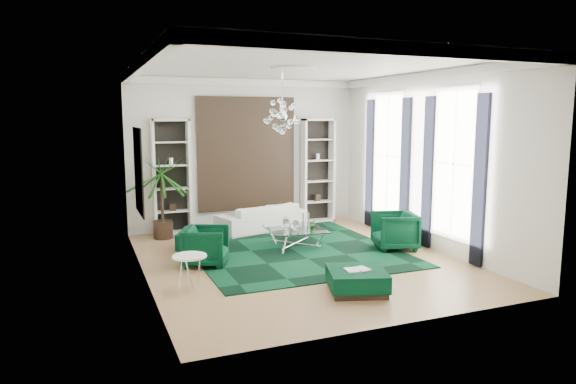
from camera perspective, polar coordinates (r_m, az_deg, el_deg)
name	(u,v)px	position (r m, az deg, el deg)	size (l,w,h in m)	color
floor	(299,260)	(10.38, 1.27, -7.59)	(6.00, 7.00, 0.02)	tan
ceiling	(300,65)	(10.03, 1.34, 13.90)	(6.00, 7.00, 0.02)	white
wall_back	(246,154)	(13.31, -4.69, 4.26)	(6.00, 0.02, 3.80)	silver
wall_front	(404,188)	(6.96, 12.80, 0.39)	(6.00, 0.02, 3.80)	silver
wall_left	(140,172)	(9.26, -16.08, 2.20)	(0.02, 7.00, 3.80)	silver
wall_right	(427,161)	(11.54, 15.19, 3.39)	(0.02, 7.00, 3.80)	silver
crown_molding	(300,71)	(10.02, 1.34, 13.27)	(6.00, 7.00, 0.18)	white
ceiling_medallion	(294,69)	(10.30, 0.66, 13.53)	(0.90, 0.90, 0.05)	white
tapestry	(247,154)	(13.26, -4.63, 4.25)	(2.50, 0.06, 2.80)	black
shelving_left	(172,177)	(12.72, -12.82, 1.63)	(0.90, 0.38, 2.80)	white
shelving_right	(318,171)	(13.87, 3.30, 2.37)	(0.90, 0.38, 2.80)	white
painting	(139,171)	(9.86, -16.21, 2.26)	(0.04, 1.30, 1.60)	black
window_near	(454,164)	(10.83, 17.97, 2.96)	(0.03, 1.10, 2.90)	white
curtain_near_a	(480,181)	(10.25, 20.55, 1.15)	(0.07, 0.30, 3.25)	black
curtain_near_b	(428,173)	(11.44, 15.28, 2.08)	(0.07, 0.30, 3.25)	black
window_far	(388,156)	(12.76, 11.05, 3.96)	(0.03, 1.10, 2.90)	white
curtain_far_a	(405,169)	(12.11, 12.89, 2.50)	(0.07, 0.30, 3.25)	black
curtain_far_b	(370,163)	(13.42, 9.08, 3.15)	(0.07, 0.30, 3.25)	black
rug	(289,247)	(11.29, 0.07, -6.16)	(4.20, 5.00, 0.02)	black
sofa	(261,217)	(12.95, -2.96, -2.84)	(2.27, 0.89, 0.66)	white
armchair_left	(206,246)	(10.06, -9.13, -5.95)	(0.80, 0.82, 0.75)	black
armchair_right	(395,231)	(11.35, 11.77, -4.24)	(0.86, 0.88, 0.80)	black
coffee_table	(295,238)	(11.33, 0.82, -5.09)	(1.20, 1.20, 0.41)	white
ottoman_side	(203,241)	(11.15, -9.39, -5.37)	(0.98, 0.98, 0.43)	black
ottoman_front	(357,281)	(8.58, 7.67, -9.76)	(0.92, 0.92, 0.37)	black
book	(357,269)	(8.52, 7.69, -8.49)	(0.40, 0.27, 0.03)	white
side_table	(190,272)	(8.81, -10.85, -8.73)	(0.57, 0.57, 0.55)	white
palm	(162,186)	(12.30, -13.87, 0.68)	(1.56, 1.56, 2.50)	#1D5D16
chandelier	(282,116)	(10.45, -0.64, 8.40)	(0.83, 0.83, 0.75)	white
table_plant	(313,224)	(11.16, 2.74, -3.60)	(0.13, 0.11, 0.24)	#1D5D16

